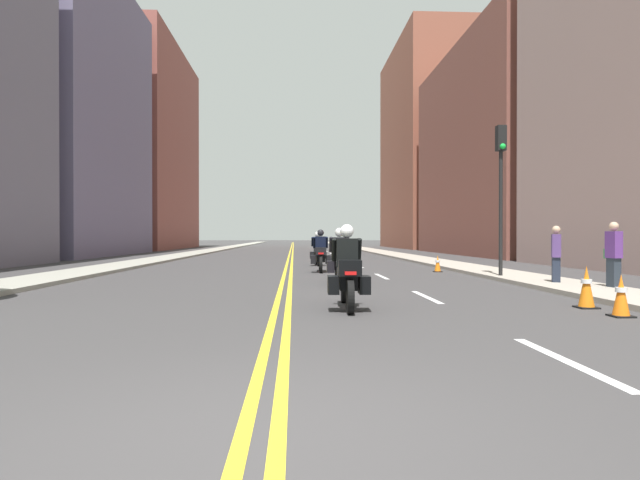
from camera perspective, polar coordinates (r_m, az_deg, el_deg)
The scene contains 20 objects.
ground_plane at distance 51.53m, azimuth -3.13°, elevation -1.11°, with size 264.00×264.00×0.00m, color #393737.
sidewalk_left at distance 52.09m, azimuth -11.31°, elevation -1.04°, with size 2.03×144.00×0.12m, color gray.
sidewalk_right at distance 52.03m, azimuth 5.07°, elevation -1.04°, with size 2.03×144.00×0.12m, color #A3988B.
centreline_yellow_inner at distance 51.53m, azimuth -3.26°, elevation -1.11°, with size 0.12×132.00×0.01m, color yellow.
centreline_yellow_outer at distance 51.53m, azimuth -2.99°, elevation -1.11°, with size 0.12×132.00×0.01m, color yellow.
lane_dashes_white at distance 32.68m, azimuth 2.35°, elevation -1.98°, with size 0.14×56.40×0.01m.
building_left_1 at distance 41.84m, azimuth -25.49°, elevation 12.12°, with size 6.81×16.17×19.78m.
building_right_1 at distance 42.12m, azimuth 18.58°, elevation 9.15°, with size 6.69×20.49×15.57m.
building_left_2 at distance 60.66m, azimuth -17.78°, elevation 9.44°, with size 6.14×20.54×21.82m.
building_right_2 at distance 64.08m, azimuth 11.67°, elevation 9.89°, with size 7.98×19.64×23.86m.
motorcycle_0 at distance 9.77m, azimuth 3.02°, elevation -3.77°, with size 0.77×2.23×1.59m.
motorcycle_1 at distance 14.84m, azimuth 2.17°, elevation -2.33°, with size 0.77×2.21×1.61m.
motorcycle_2 at distance 19.88m, azimuth 0.07°, elevation -1.61°, with size 0.77×2.20×1.63m.
motorcycle_3 at distance 24.34m, azimuth -0.25°, elevation -1.26°, with size 0.77×2.17×1.59m.
traffic_cone_0 at distance 10.20m, azimuth 30.14°, elevation -5.30°, with size 0.34×0.34×0.72m.
traffic_cone_1 at distance 11.11m, azimuth 27.20°, elevation -4.62°, with size 0.36×0.36×0.81m.
traffic_cone_2 at distance 20.40m, azimuth 12.79°, elevation -2.55°, with size 0.30×0.30×0.64m.
traffic_light_near at distance 17.58m, azimuth 19.24°, elevation 6.85°, with size 0.28×0.38×4.88m.
pedestrian_0 at distance 15.52m, azimuth 24.48°, elevation -1.52°, with size 0.34×0.50×1.65m.
pedestrian_1 at distance 14.62m, azimuth 29.51°, elevation -1.51°, with size 0.26×0.49×1.72m.
Camera 1 is at (0.23, -3.51, 1.36)m, focal length 29.16 mm.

